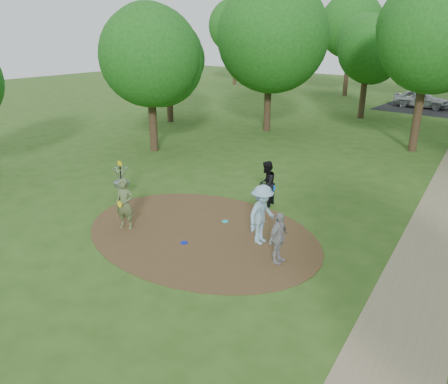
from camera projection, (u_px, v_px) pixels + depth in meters
The scene contains 12 objects.
ground at pixel (201, 233), 14.45m from camera, with size 100.00×100.00×0.00m, color #2D5119.
dirt_clearing at pixel (201, 233), 14.45m from camera, with size 8.40×8.40×0.02m, color #47301C.
footpath at pixel (424, 275), 12.00m from camera, with size 2.00×40.00×0.01m, color #8C7A5B.
player_observer_with_disc at pixel (125, 204), 14.49m from camera, with size 0.76×0.65×1.76m.
player_throwing_with_disc at pixel (262, 215), 13.47m from camera, with size 1.21×1.27×1.92m.
player_walking_with_disc at pixel (266, 184), 16.34m from camera, with size 0.83×0.97×1.76m.
player_waiting_with_disc at pixel (278, 238), 12.38m from camera, with size 0.41×0.92×1.55m.
disc_ground_cyan at pixel (225, 221), 15.24m from camera, with size 0.22×0.22×0.02m, color #19C0C8.
disc_ground_blue at pixel (184, 243), 13.73m from camera, with size 0.22×0.22×0.02m, color #0B1BC3.
car_left at pixel (421, 99), 36.60m from camera, with size 1.73×4.30×1.47m, color #A7AAAF.
disc_golf_basket at pixel (121, 178), 17.05m from camera, with size 0.63×0.63×1.54m.
tree_ring at pixel (381, 57), 17.94m from camera, with size 37.32×45.56×8.99m.
Camera 1 is at (8.93, -9.53, 6.39)m, focal length 35.00 mm.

